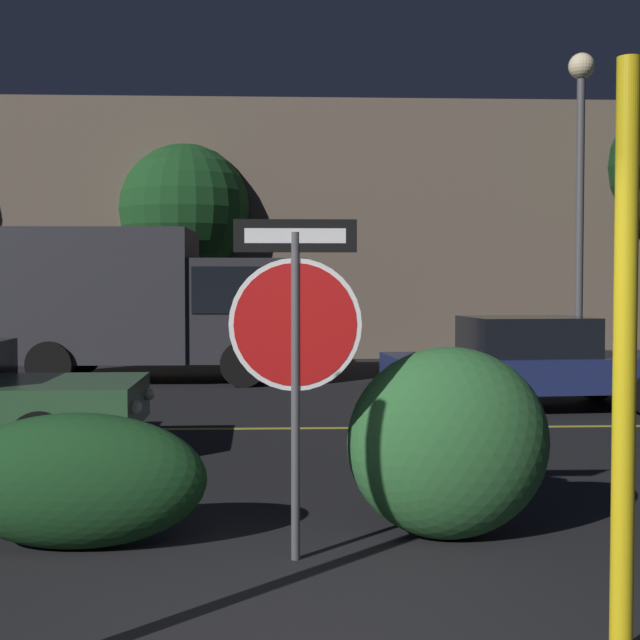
# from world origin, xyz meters

# --- Properties ---
(road_center_stripe) EXTENTS (32.73, 0.12, 0.01)m
(road_center_stripe) POSITION_xyz_m (0.00, 7.28, 0.00)
(road_center_stripe) COLOR gold
(road_center_stripe) RESTS_ON ground_plane
(stop_sign) EXTENTS (0.89, 0.06, 2.30)m
(stop_sign) POSITION_xyz_m (0.02, 1.79, 1.59)
(stop_sign) COLOR #4C4C51
(stop_sign) RESTS_ON ground_plane
(yellow_pole_right) EXTENTS (0.11, 0.11, 2.96)m
(yellow_pole_right) POSITION_xyz_m (1.62, 0.12, 1.48)
(yellow_pole_right) COLOR yellow
(yellow_pole_right) RESTS_ON ground_plane
(hedge_bush_1) EXTENTS (1.84, 0.73, 0.96)m
(hedge_bush_1) POSITION_xyz_m (-1.51, 2.12, 0.48)
(hedge_bush_1) COLOR #19421E
(hedge_bush_1) RESTS_ON ground_plane
(hedge_bush_2) EXTENTS (1.48, 0.90, 1.41)m
(hedge_bush_2) POSITION_xyz_m (1.15, 2.24, 0.70)
(hedge_bush_2) COLOR #2D6633
(hedge_bush_2) RESTS_ON ground_plane
(passing_car_2) EXTENTS (4.58, 2.20, 1.38)m
(passing_car_2) POSITION_xyz_m (3.68, 8.96, 0.68)
(passing_car_2) COLOR navy
(passing_car_2) RESTS_ON ground_plane
(delivery_truck) EXTENTS (5.86, 2.63, 2.91)m
(delivery_truck) POSITION_xyz_m (-2.48, 13.18, 1.56)
(delivery_truck) COLOR #2D2D33
(delivery_truck) RESTS_ON ground_plane
(street_lamp) EXTENTS (0.51, 0.51, 6.41)m
(street_lamp) POSITION_xyz_m (5.82, 13.26, 4.44)
(street_lamp) COLOR #4C4C51
(street_lamp) RESTS_ON ground_plane
(tree_2) EXTENTS (3.25, 3.25, 5.34)m
(tree_2) POSITION_xyz_m (-2.46, 18.12, 3.70)
(tree_2) COLOR #422D1E
(tree_2) RESTS_ON ground_plane
(building_backdrop) EXTENTS (26.19, 4.51, 6.50)m
(building_backdrop) POSITION_xyz_m (-1.27, 20.29, 3.25)
(building_backdrop) COLOR #6B5B4C
(building_backdrop) RESTS_ON ground_plane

